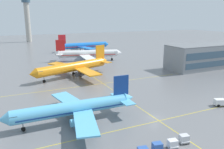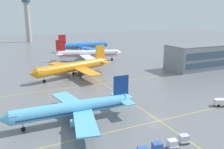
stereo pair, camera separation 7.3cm
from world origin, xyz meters
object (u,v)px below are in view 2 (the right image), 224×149
(service_truck_red_van, at_px, (221,102))
(baggage_cart_row_fourth, at_px, (184,139))
(airliner_far_left_stand, at_px, (83,46))
(baggage_cart_row_middle, at_px, (172,144))
(airliner_second_row, at_px, (74,67))
(baggage_cart_row_second, at_px, (157,147))
(control_tower, at_px, (27,17))
(airliner_front_gate, at_px, (74,108))
(airliner_third_row, at_px, (88,54))

(service_truck_red_van, distance_m, baggage_cart_row_fourth, 27.13)
(airliner_far_left_stand, xyz_separation_m, baggage_cart_row_middle, (-24.87, -133.11, -3.43))
(airliner_second_row, relative_size, service_truck_red_van, 8.80)
(baggage_cart_row_second, distance_m, control_tower, 219.73)
(airliner_front_gate, relative_size, airliner_second_row, 0.87)
(airliner_second_row, bearing_deg, airliner_far_left_stand, 68.58)
(baggage_cart_row_middle, bearing_deg, baggage_cart_row_fourth, 8.58)
(airliner_second_row, height_order, baggage_cart_row_second, airliner_second_row)
(baggage_cart_row_second, relative_size, baggage_cart_row_fourth, 1.00)
(airliner_second_row, distance_m, airliner_third_row, 36.33)
(airliner_far_left_stand, distance_m, baggage_cart_row_fourth, 134.34)
(baggage_cart_row_fourth, bearing_deg, airliner_third_row, 82.93)
(airliner_third_row, height_order, baggage_cart_row_middle, airliner_third_row)
(service_truck_red_van, xyz_separation_m, control_tower, (-33.48, 206.78, 23.94))
(airliner_front_gate, relative_size, service_truck_red_van, 7.65)
(airliner_second_row, relative_size, baggage_cart_row_middle, 13.83)
(airliner_second_row, xyz_separation_m, service_truck_red_van, (30.25, -52.22, -3.12))
(service_truck_red_van, height_order, baggage_cart_row_middle, service_truck_red_van)
(airliner_third_row, bearing_deg, baggage_cart_row_second, -101.13)
(baggage_cart_row_middle, xyz_separation_m, baggage_cart_row_fourth, (3.49, 0.53, 0.00))
(service_truck_red_van, distance_m, baggage_cart_row_second, 33.64)
(airliner_far_left_stand, distance_m, control_tower, 93.15)
(baggage_cart_row_middle, bearing_deg, baggage_cart_row_second, 174.19)
(airliner_far_left_stand, bearing_deg, service_truck_red_van, -88.48)
(airliner_far_left_stand, relative_size, baggage_cart_row_fourth, 14.56)
(airliner_front_gate, xyz_separation_m, airliner_third_row, (29.90, 75.73, 0.69))
(baggage_cart_row_fourth, bearing_deg, airliner_second_row, 95.08)
(airliner_third_row, bearing_deg, control_tower, 99.58)
(airliner_far_left_stand, bearing_deg, control_tower, 109.46)
(airliner_front_gate, relative_size, airliner_far_left_stand, 0.83)
(service_truck_red_van, relative_size, baggage_cart_row_second, 1.57)
(airliner_front_gate, distance_m, service_truck_red_van, 43.54)
(airliner_front_gate, distance_m, control_tower, 199.82)
(baggage_cart_row_fourth, relative_size, control_tower, 0.07)
(airliner_third_row, xyz_separation_m, airliner_far_left_stand, (9.54, 37.09, 0.09))
(airliner_far_left_stand, height_order, control_tower, control_tower)
(airliner_front_gate, height_order, control_tower, control_tower)
(baggage_cart_row_second, bearing_deg, airliner_far_left_stand, 77.94)
(airliner_front_gate, bearing_deg, airliner_second_row, 74.21)
(service_truck_red_van, relative_size, baggage_cart_row_fourth, 1.57)
(airliner_second_row, distance_m, baggage_cart_row_second, 63.92)
(airliner_front_gate, distance_m, baggage_cart_row_second, 22.97)
(baggage_cart_row_second, bearing_deg, airliner_front_gate, 119.08)
(baggage_cart_row_fourth, bearing_deg, baggage_cart_row_second, -178.59)
(service_truck_red_van, bearing_deg, airliner_front_gate, 168.95)
(airliner_third_row, relative_size, control_tower, 0.92)
(baggage_cart_row_middle, distance_m, control_tower, 220.14)
(baggage_cart_row_second, relative_size, control_tower, 0.07)
(airliner_third_row, height_order, baggage_cart_row_second, airliner_third_row)
(baggage_cart_row_fourth, height_order, control_tower, control_tower)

